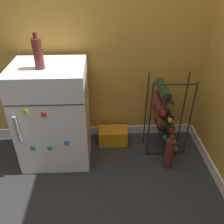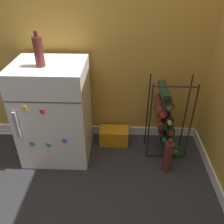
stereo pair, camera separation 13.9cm
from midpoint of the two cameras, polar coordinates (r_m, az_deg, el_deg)
The scene contains 7 objects.
ground_plane at distance 2.09m, azimuth -7.23°, elevation -14.34°, with size 14.00×14.00×0.00m, color #28282B.
wall_back at distance 2.02m, azimuth -8.71°, elevation 24.34°, with size 7.07×0.07×2.50m.
mini_fridge at distance 2.05m, azimuth -15.71°, elevation -0.72°, with size 0.57×0.50×0.87m.
wine_rack at distance 2.11m, azimuth 10.67°, elevation -0.66°, with size 0.36×0.33×0.74m.
soda_box at distance 2.32m, azimuth -1.50°, elevation -5.79°, with size 0.27×0.16×0.16m.
fridge_top_bottle at distance 1.78m, azimuth -19.60°, elevation 13.11°, with size 0.07×0.07×0.25m.
loose_bottle_floor at distance 2.06m, azimuth 11.69°, elevation -9.80°, with size 0.07×0.07×0.33m.
Camera 1 is at (0.12, -1.43, 1.51)m, focal length 38.00 mm.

